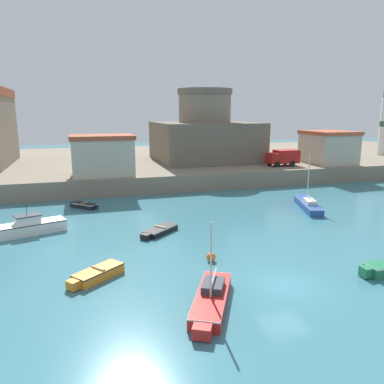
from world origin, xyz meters
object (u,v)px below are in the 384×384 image
at_px(sailboat_blue_0, 308,204).
at_px(motorboat_white_3, 29,227).
at_px(dinghy_black_7, 159,230).
at_px(harbor_shed_mid_row, 328,147).
at_px(mooring_buoy, 211,257).
at_px(harbor_shed_far_end, 103,155).
at_px(fortress, 205,136).
at_px(dinghy_black_4, 84,205).
at_px(sailboat_red_5, 211,298).
at_px(truck_on_quay, 283,157).
at_px(dinghy_orange_1, 97,274).

distance_m(sailboat_blue_0, motorboat_white_3, 25.55).
height_order(dinghy_black_7, harbor_shed_mid_row, harbor_shed_mid_row).
relative_size(mooring_buoy, harbor_shed_far_end, 0.08).
bearing_deg(dinghy_black_7, fortress, 64.63).
relative_size(motorboat_white_3, dinghy_black_4, 2.16).
xyz_separation_m(sailboat_red_5, dinghy_black_7, (-0.13, 11.85, -0.15)).
bearing_deg(sailboat_red_5, dinghy_black_7, 90.61).
relative_size(harbor_shed_mid_row, truck_on_quay, 1.62).
relative_size(dinghy_black_7, mooring_buoy, 5.76).
relative_size(sailboat_red_5, dinghy_black_7, 1.65).
bearing_deg(dinghy_orange_1, sailboat_blue_0, 26.57).
bearing_deg(motorboat_white_3, dinghy_black_7, -16.28).
xyz_separation_m(sailboat_blue_0, motorboat_white_3, (-25.55, -0.47, 0.14)).
bearing_deg(mooring_buoy, dinghy_black_7, 107.18).
bearing_deg(fortress, sailboat_red_5, -108.11).
bearing_deg(sailboat_red_5, truck_on_quay, 54.66).
distance_m(motorboat_white_3, mooring_buoy, 15.11).
distance_m(mooring_buoy, fortress, 35.83).
bearing_deg(fortress, dinghy_black_4, -137.11).
height_order(dinghy_orange_1, fortress, fortress).
bearing_deg(sailboat_red_5, harbor_shed_far_end, 96.37).
height_order(motorboat_white_3, harbor_shed_far_end, harbor_shed_far_end).
bearing_deg(sailboat_blue_0, fortress, 96.75).
xyz_separation_m(dinghy_black_4, mooring_buoy, (7.58, -16.55, 0.03)).
bearing_deg(sailboat_blue_0, dinghy_black_7, -167.98).
bearing_deg(sailboat_blue_0, motorboat_white_3, -178.94).
bearing_deg(sailboat_blue_0, dinghy_black_4, 162.54).
height_order(motorboat_white_3, dinghy_black_4, motorboat_white_3).
bearing_deg(motorboat_white_3, harbor_shed_mid_row, 21.94).
bearing_deg(fortress, sailboat_blue_0, -83.25).
height_order(dinghy_orange_1, truck_on_quay, truck_on_quay).
relative_size(mooring_buoy, truck_on_quay, 0.14).
height_order(motorboat_white_3, dinghy_black_7, motorboat_white_3).
bearing_deg(fortress, truck_on_quay, -47.61).
bearing_deg(harbor_shed_mid_row, sailboat_red_5, -133.49).
height_order(dinghy_orange_1, sailboat_red_5, sailboat_red_5).
relative_size(sailboat_blue_0, fortress, 0.47).
distance_m(fortress, harbor_shed_far_end, 18.94).
relative_size(harbor_shed_far_end, truck_on_quay, 1.68).
height_order(sailboat_red_5, dinghy_black_7, sailboat_red_5).
bearing_deg(harbor_shed_mid_row, fortress, 151.44).
bearing_deg(dinghy_black_4, mooring_buoy, -65.39).
xyz_separation_m(fortress, harbor_shed_mid_row, (16.00, -8.71, -1.42)).
relative_size(harbor_shed_mid_row, harbor_shed_far_end, 0.96).
bearing_deg(dinghy_black_7, truck_on_quay, 40.20).
bearing_deg(harbor_shed_far_end, harbor_shed_mid_row, 2.39).
distance_m(sailboat_blue_0, truck_on_quay, 15.92).
bearing_deg(mooring_buoy, harbor_shed_far_end, 102.22).
xyz_separation_m(dinghy_orange_1, truck_on_quay, (26.44, 25.07, 2.95)).
distance_m(motorboat_white_3, fortress, 33.69).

